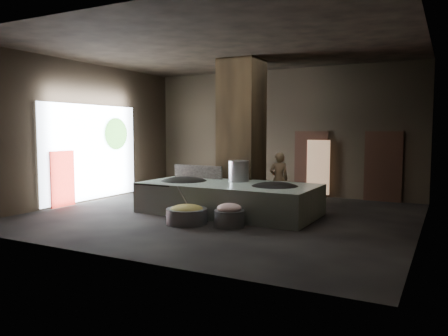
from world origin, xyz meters
The scene contains 28 objects.
floor centered at (0.00, 0.00, -0.05)m, with size 10.00×9.00×0.10m, color black.
ceiling centered at (0.00, 0.00, 4.55)m, with size 10.00×9.00×0.10m, color black.
back_wall centered at (0.00, 4.55, 2.25)m, with size 10.00×0.10×4.50m, color black.
front_wall centered at (0.00, -4.55, 2.25)m, with size 10.00×0.10×4.50m, color black.
left_wall centered at (-5.05, 0.00, 2.25)m, with size 0.10×9.00×4.50m, color black.
right_wall centered at (5.05, 0.00, 2.25)m, with size 0.10×9.00×4.50m, color black.
pillar centered at (-0.30, 1.90, 2.25)m, with size 1.20×1.20×4.50m, color black.
hearth_platform centered at (0.07, 0.27, 0.42)m, with size 4.87×2.33×0.85m, color #A6B8A6.
platform_cap centered at (0.07, 0.27, 0.82)m, with size 4.76×2.29×0.03m, color black.
wok_left centered at (-1.38, 0.22, 0.75)m, with size 1.53×1.53×0.42m, color black.
wok_left_rim centered at (-1.38, 0.22, 0.82)m, with size 1.57×1.57×0.05m, color black.
wok_right centered at (1.42, 0.32, 0.75)m, with size 1.43×1.43×0.40m, color black.
wok_right_rim centered at (1.42, 0.32, 0.82)m, with size 1.46×1.46×0.05m, color black.
stock_pot centered at (0.12, 0.82, 1.13)m, with size 0.59×0.59×0.64m, color #9A9BA1.
splash_guard centered at (-1.38, 1.02, 1.03)m, with size 1.69×0.06×0.42m, color black.
cook centered at (0.83, 2.21, 0.82)m, with size 0.60×0.39×1.64m, color #906D49.
veg_basin centered at (-0.25, -1.39, 0.19)m, with size 1.02×1.02×0.38m, color slate.
veg_fill centered at (-0.25, -1.39, 0.35)m, with size 0.84×0.84×0.26m, color olive.
ladle centered at (-0.40, -1.24, 0.55)m, with size 0.03×0.03×0.81m, color #9A9BA1.
meat_basin centered at (0.85, -1.22, 0.20)m, with size 0.73×0.73×0.40m, color slate.
meat_fill centered at (0.85, -1.22, 0.45)m, with size 0.60×0.60×0.23m, color #B07269.
doorway_near centered at (1.20, 4.45, 1.10)m, with size 1.18×0.08×2.38m, color black.
doorway_near_glow centered at (1.50, 4.30, 1.05)m, with size 0.79×0.04×1.88m, color #8C6647.
doorway_far centered at (3.60, 4.45, 1.10)m, with size 1.18×0.08×2.38m, color black.
doorway_far_glow centered at (3.44, 4.67, 1.05)m, with size 0.80×0.04×1.89m, color #8C6647.
left_opening centered at (-4.95, 0.20, 1.60)m, with size 0.04×4.20×3.10m, color white.
pavilion_sliver centered at (-4.88, -1.10, 0.85)m, with size 0.05×0.90×1.70m, color maroon.
tree_silhouette centered at (-4.85, 1.30, 2.20)m, with size 0.28×1.10×1.10m, color #194714.
Camera 1 is at (5.54, -10.49, 2.32)m, focal length 35.00 mm.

